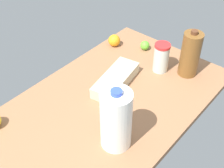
% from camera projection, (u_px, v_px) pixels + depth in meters
% --- Properties ---
extents(countertop, '(1.20, 0.76, 0.03)m').
position_uv_depth(countertop, '(112.00, 101.00, 1.56)').
color(countertop, '#946543').
rests_on(countertop, ground).
extents(chocolate_milk_jug, '(0.10, 0.10, 0.27)m').
position_uv_depth(chocolate_milk_jug, '(190.00, 54.00, 1.63)').
color(chocolate_milk_jug, brown).
rests_on(chocolate_milk_jug, countertop).
extents(tumbler_cup, '(0.09, 0.09, 0.17)m').
position_uv_depth(tumbler_cup, '(161.00, 57.00, 1.67)').
color(tumbler_cup, silver).
rests_on(tumbler_cup, countertop).
extents(milk_jug, '(0.13, 0.13, 0.30)m').
position_uv_depth(milk_jug, '(116.00, 120.00, 1.25)').
color(milk_jug, white).
rests_on(milk_jug, countertop).
extents(egg_carton, '(0.33, 0.17, 0.06)m').
position_uv_depth(egg_carton, '(116.00, 80.00, 1.61)').
color(egg_carton, beige).
rests_on(egg_carton, countertop).
extents(lime_loose, '(0.05, 0.05, 0.05)m').
position_uv_depth(lime_loose, '(145.00, 45.00, 1.86)').
color(lime_loose, '#5FB631').
rests_on(lime_loose, countertop).
extents(orange_beside_bowl, '(0.07, 0.07, 0.07)m').
position_uv_depth(orange_beside_bowl, '(114.00, 40.00, 1.89)').
color(orange_beside_bowl, orange).
rests_on(orange_beside_bowl, countertop).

